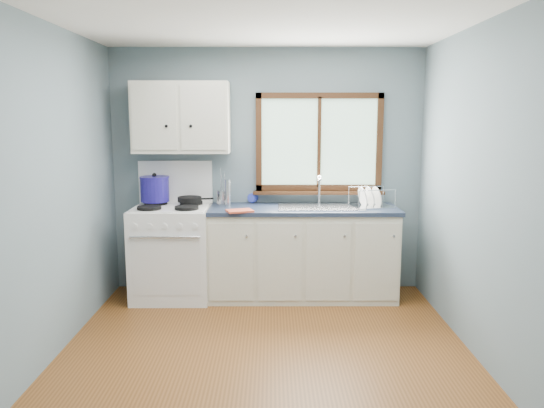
{
  "coord_description": "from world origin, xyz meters",
  "views": [
    {
      "loc": [
        0.05,
        -3.7,
        1.81
      ],
      "look_at": [
        0.05,
        0.9,
        1.05
      ],
      "focal_mm": 35.0,
      "sensor_mm": 36.0,
      "label": 1
    }
  ],
  "objects_px": {
    "sink": "(321,213)",
    "stockpot": "(155,189)",
    "gas_range": "(172,249)",
    "utensil_crock": "(223,197)",
    "dish_rack": "(371,202)",
    "base_cabinets": "(302,257)",
    "thermos": "(228,193)",
    "skillet": "(190,199)"
  },
  "relations": [
    {
      "from": "sink",
      "to": "skillet",
      "type": "distance_m",
      "value": 1.33
    },
    {
      "from": "gas_range",
      "to": "skillet",
      "type": "xyz_separation_m",
      "value": [
        0.17,
        0.13,
        0.49
      ]
    },
    {
      "from": "gas_range",
      "to": "sink",
      "type": "relative_size",
      "value": 1.62
    },
    {
      "from": "skillet",
      "to": "utensil_crock",
      "type": "relative_size",
      "value": 1.02
    },
    {
      "from": "sink",
      "to": "dish_rack",
      "type": "height_order",
      "value": "sink"
    },
    {
      "from": "stockpot",
      "to": "gas_range",
      "type": "bearing_deg",
      "value": -37.02
    },
    {
      "from": "base_cabinets",
      "to": "sink",
      "type": "bearing_deg",
      "value": -0.13
    },
    {
      "from": "sink",
      "to": "thermos",
      "type": "height_order",
      "value": "sink"
    },
    {
      "from": "gas_range",
      "to": "dish_rack",
      "type": "height_order",
      "value": "gas_range"
    },
    {
      "from": "base_cabinets",
      "to": "stockpot",
      "type": "height_order",
      "value": "stockpot"
    },
    {
      "from": "utensil_crock",
      "to": "dish_rack",
      "type": "xyz_separation_m",
      "value": [
        1.49,
        -0.16,
        -0.02
      ]
    },
    {
      "from": "gas_range",
      "to": "dish_rack",
      "type": "xyz_separation_m",
      "value": [
        1.98,
        0.03,
        0.48
      ]
    },
    {
      "from": "utensil_crock",
      "to": "thermos",
      "type": "relative_size",
      "value": 1.38
    },
    {
      "from": "sink",
      "to": "stockpot",
      "type": "distance_m",
      "value": 1.69
    },
    {
      "from": "gas_range",
      "to": "sink",
      "type": "distance_m",
      "value": 1.53
    },
    {
      "from": "sink",
      "to": "skillet",
      "type": "relative_size",
      "value": 2.21
    },
    {
      "from": "gas_range",
      "to": "skillet",
      "type": "bearing_deg",
      "value": 36.8
    },
    {
      "from": "gas_range",
      "to": "base_cabinets",
      "type": "height_order",
      "value": "gas_range"
    },
    {
      "from": "base_cabinets",
      "to": "sink",
      "type": "distance_m",
      "value": 0.48
    },
    {
      "from": "thermos",
      "to": "base_cabinets",
      "type": "bearing_deg",
      "value": -5.74
    },
    {
      "from": "sink",
      "to": "skillet",
      "type": "bearing_deg",
      "value": 175.3
    },
    {
      "from": "sink",
      "to": "dish_rack",
      "type": "bearing_deg",
      "value": 0.99
    },
    {
      "from": "base_cabinets",
      "to": "thermos",
      "type": "height_order",
      "value": "thermos"
    },
    {
      "from": "thermos",
      "to": "utensil_crock",
      "type": "bearing_deg",
      "value": 124.29
    },
    {
      "from": "sink",
      "to": "utensil_crock",
      "type": "relative_size",
      "value": 2.26
    },
    {
      "from": "skillet",
      "to": "dish_rack",
      "type": "bearing_deg",
      "value": -15.35
    },
    {
      "from": "gas_range",
      "to": "sink",
      "type": "xyz_separation_m",
      "value": [
        1.49,
        0.02,
        0.37
      ]
    },
    {
      "from": "sink",
      "to": "stockpot",
      "type": "bearing_deg",
      "value": 175.82
    },
    {
      "from": "utensil_crock",
      "to": "stockpot",
      "type": "bearing_deg",
      "value": -176.42
    },
    {
      "from": "stockpot",
      "to": "thermos",
      "type": "bearing_deg",
      "value": -3.57
    },
    {
      "from": "utensil_crock",
      "to": "skillet",
      "type": "bearing_deg",
      "value": -170.16
    },
    {
      "from": "dish_rack",
      "to": "stockpot",
      "type": "bearing_deg",
      "value": 164.55
    },
    {
      "from": "utensil_crock",
      "to": "dish_rack",
      "type": "height_order",
      "value": "utensil_crock"
    },
    {
      "from": "gas_range",
      "to": "thermos",
      "type": "relative_size",
      "value": 5.07
    },
    {
      "from": "gas_range",
      "to": "base_cabinets",
      "type": "xyz_separation_m",
      "value": [
        1.31,
        0.02,
        -0.08
      ]
    },
    {
      "from": "gas_range",
      "to": "base_cabinets",
      "type": "relative_size",
      "value": 0.74
    },
    {
      "from": "thermos",
      "to": "stockpot",
      "type": "bearing_deg",
      "value": 176.43
    },
    {
      "from": "stockpot",
      "to": "utensil_crock",
      "type": "bearing_deg",
      "value": 3.58
    },
    {
      "from": "sink",
      "to": "skillet",
      "type": "xyz_separation_m",
      "value": [
        -1.32,
        0.11,
        0.12
      ]
    },
    {
      "from": "sink",
      "to": "dish_rack",
      "type": "xyz_separation_m",
      "value": [
        0.5,
        0.01,
        0.11
      ]
    },
    {
      "from": "skillet",
      "to": "utensil_crock",
      "type": "bearing_deg",
      "value": -2.37
    },
    {
      "from": "utensil_crock",
      "to": "base_cabinets",
      "type": "bearing_deg",
      "value": -11.45
    }
  ]
}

